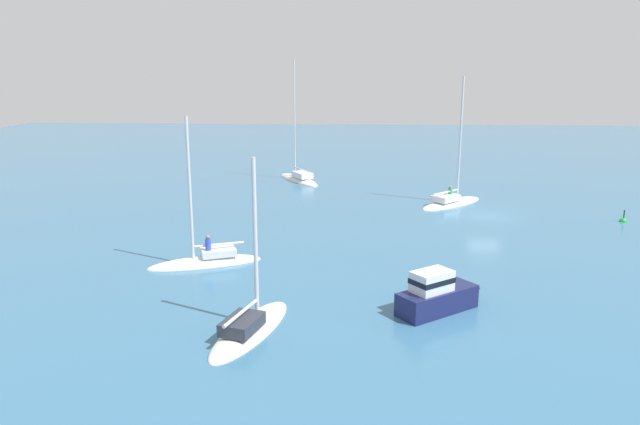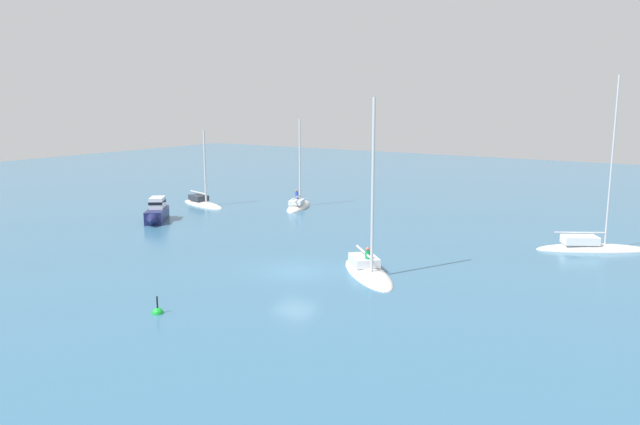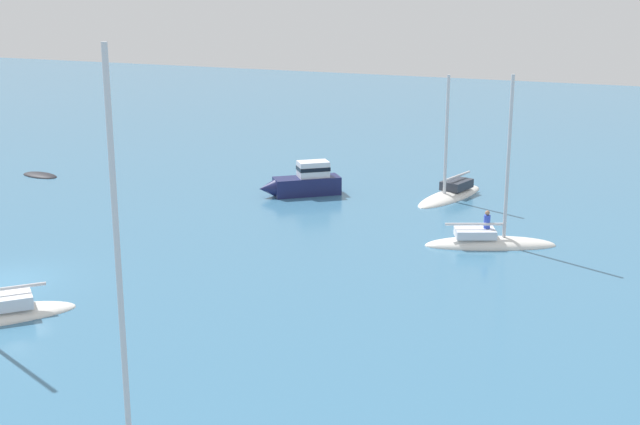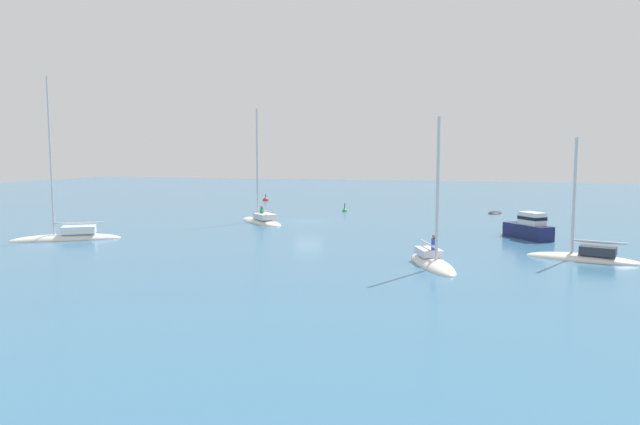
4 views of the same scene
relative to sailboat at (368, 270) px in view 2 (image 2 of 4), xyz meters
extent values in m
plane|color=teal|center=(-3.91, -2.02, -0.21)|extent=(160.00, 160.00, 0.00)
ellipsoid|color=silver|center=(0.07, -0.07, -0.21)|extent=(6.63, 6.63, 0.75)
cube|color=silver|center=(-0.55, 0.55, 0.41)|extent=(2.58, 2.58, 0.50)
cylinder|color=silver|center=(0.58, -0.58, 5.19)|extent=(0.18, 0.18, 10.04)
cylinder|color=silver|center=(-0.58, 0.58, 0.91)|extent=(2.42, 2.42, 0.14)
cylinder|color=#19994C|center=(-0.09, 0.13, 0.66)|extent=(0.32, 0.32, 0.98)
sphere|color=#BC6957|center=(-0.09, 0.13, 1.27)|extent=(0.24, 0.24, 0.24)
ellipsoid|color=silver|center=(-25.41, 12.40, -0.21)|extent=(6.81, 3.56, 0.74)
cube|color=#2D333D|center=(-26.17, 12.62, 0.42)|extent=(2.24, 1.76, 0.52)
cylinder|color=silver|center=(-24.78, 12.21, 3.65)|extent=(0.18, 0.18, 6.98)
cylinder|color=silver|center=(-26.20, 12.63, 0.93)|extent=(2.88, 0.97, 0.15)
ellipsoid|color=silver|center=(-16.77, 16.54, -0.21)|extent=(3.99, 6.65, 0.90)
cube|color=silver|center=(-16.48, 15.82, 0.44)|extent=(1.82, 2.25, 0.41)
cylinder|color=silver|center=(-17.01, 17.14, 4.22)|extent=(0.17, 0.17, 7.97)
cylinder|color=silver|center=(-16.46, 15.79, 0.90)|extent=(1.22, 2.76, 0.14)
cylinder|color=blue|center=(-16.82, 16.31, 0.78)|extent=(0.32, 0.32, 1.07)
sphere|color=#9B7157|center=(-16.82, 16.31, 1.43)|extent=(0.24, 0.24, 0.24)
cube|color=#191E4C|center=(-22.87, 4.22, 0.33)|extent=(3.54, 4.01, 1.08)
cone|color=#191E4C|center=(-21.40, 2.28, 0.33)|extent=(1.46, 1.44, 1.08)
cube|color=silver|center=(-23.11, 4.53, 1.34)|extent=(2.00, 2.13, 0.95)
cube|color=black|center=(-23.11, 4.53, 1.39)|extent=(2.06, 2.19, 0.24)
ellipsoid|color=silver|center=(10.22, 13.72, -0.21)|extent=(7.61, 5.57, 0.88)
cube|color=white|center=(9.42, 13.25, 0.50)|extent=(2.66, 2.30, 0.55)
cylinder|color=silver|center=(10.89, 14.12, 5.95)|extent=(0.13, 0.13, 11.45)
cylinder|color=silver|center=(9.39, 13.23, 1.02)|extent=(3.05, 1.88, 0.10)
sphere|color=green|center=(-5.20, -11.74, -0.21)|extent=(0.56, 0.56, 0.56)
cylinder|color=black|center=(-5.20, -11.74, 0.36)|extent=(0.08, 0.08, 0.59)
camera|label=1|loc=(-48.45, 8.10, 10.52)|focal=33.11mm
camera|label=2|loc=(17.23, -31.42, 10.10)|focal=34.67mm
camera|label=3|loc=(25.08, 24.13, 13.02)|focal=49.79mm
camera|label=4|loc=(-19.16, 50.00, 6.29)|focal=32.73mm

